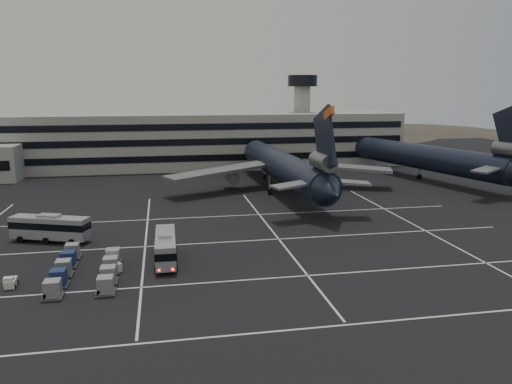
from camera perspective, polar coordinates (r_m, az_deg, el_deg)
ground at (r=63.61m, az=-7.20°, el=-6.99°), size 260.00×260.00×0.00m
lane_markings at (r=64.35m, az=-6.40°, el=-6.75°), size 90.00×55.62×0.01m
terminal at (r=132.02m, az=-10.56°, el=5.67°), size 125.00×26.00×24.00m
hills at (r=233.44m, az=-5.40°, el=3.65°), size 352.00×180.00×44.00m
trijet_main at (r=99.03m, az=3.15°, el=2.93°), size 47.43×57.61×18.08m
trijet_far at (r=119.08m, az=18.61°, el=3.90°), size 23.40×56.92×18.08m
bus_near at (r=60.62m, az=-10.30°, el=-6.08°), size 2.69×10.26×3.60m
bus_far at (r=72.76m, az=-22.49°, el=-3.70°), size 10.96×6.18×3.81m
tug_a at (r=58.56m, az=-26.25°, el=-9.25°), size 1.33×2.04×1.24m
tug_b at (r=59.22m, az=-16.04°, el=-8.11°), size 2.35×2.74×1.52m
uld_cluster at (r=58.43m, az=-19.07°, el=-8.33°), size 7.00×14.27×1.86m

